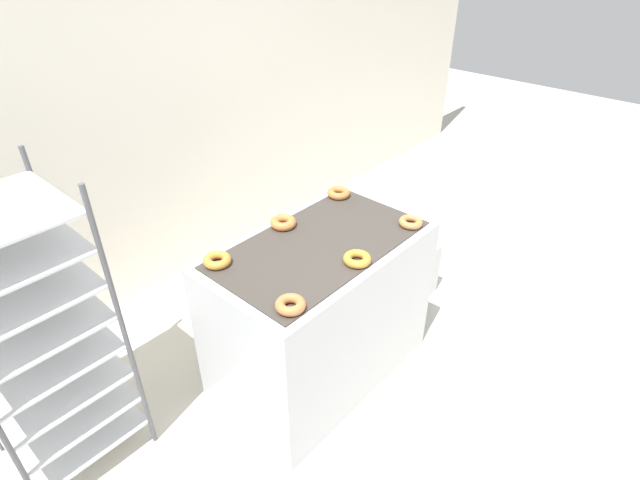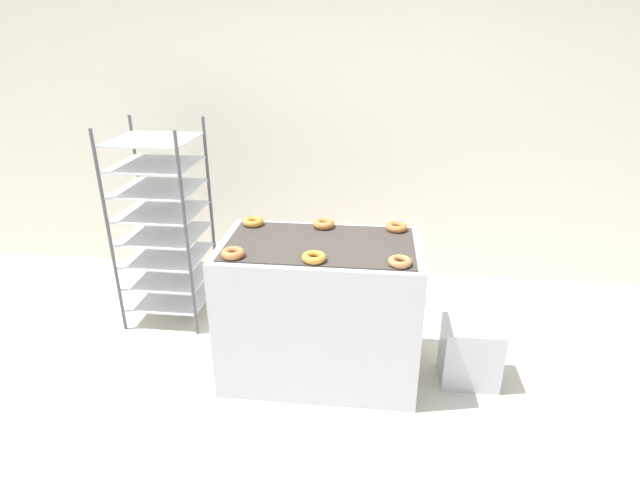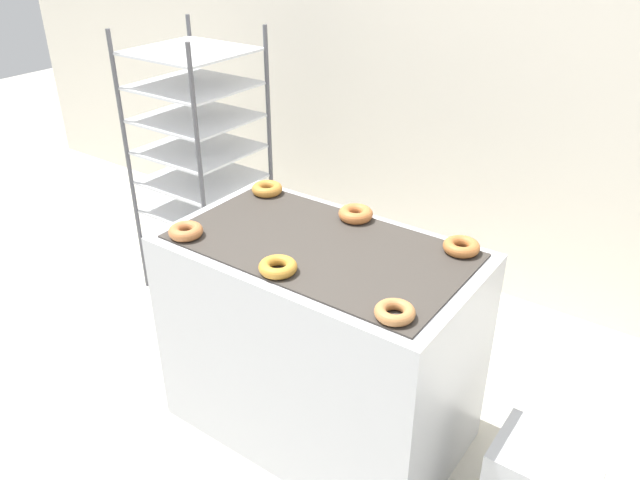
# 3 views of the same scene
# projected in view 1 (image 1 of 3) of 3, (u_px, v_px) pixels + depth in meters

# --- Properties ---
(ground_plane) EXTENTS (14.00, 14.00, 0.00)m
(ground_plane) POSITION_uv_depth(u_px,v_px,m) (402.00, 423.00, 2.74)
(ground_plane) COLOR beige
(wall_back) EXTENTS (8.00, 0.05, 2.80)m
(wall_back) POSITION_uv_depth(u_px,v_px,m) (142.00, 93.00, 3.17)
(wall_back) COLOR silver
(wall_back) RESTS_ON ground_plane
(fryer_machine) EXTENTS (1.22, 0.71, 0.92)m
(fryer_machine) POSITION_uv_depth(u_px,v_px,m) (320.00, 311.00, 2.83)
(fryer_machine) COLOR #B7BABF
(fryer_machine) RESTS_ON ground_plane
(baking_rack_cart) EXTENTS (0.59, 0.57, 1.52)m
(baking_rack_cart) POSITION_uv_depth(u_px,v_px,m) (34.00, 337.00, 2.21)
(baking_rack_cart) COLOR #4C4C51
(baking_rack_cart) RESTS_ON ground_plane
(glaze_bin) EXTENTS (0.36, 0.29, 0.41)m
(glaze_bin) POSITION_uv_depth(u_px,v_px,m) (409.00, 271.00, 3.57)
(glaze_bin) COLOR #B7BABF
(glaze_bin) RESTS_ON ground_plane
(donut_near_left) EXTENTS (0.13, 0.13, 0.04)m
(donut_near_left) POSITION_uv_depth(u_px,v_px,m) (290.00, 305.00, 2.14)
(donut_near_left) COLOR #AD6839
(donut_near_left) RESTS_ON fryer_machine
(donut_near_center) EXTENTS (0.14, 0.14, 0.04)m
(donut_near_center) POSITION_uv_depth(u_px,v_px,m) (357.00, 259.00, 2.42)
(donut_near_center) COLOR #BC812D
(donut_near_center) RESTS_ON fryer_machine
(donut_near_right) EXTENTS (0.13, 0.13, 0.04)m
(donut_near_right) POSITION_uv_depth(u_px,v_px,m) (411.00, 222.00, 2.72)
(donut_near_right) COLOR #AD713F
(donut_near_right) RESTS_ON fryer_machine
(donut_far_left) EXTENTS (0.14, 0.14, 0.04)m
(donut_far_left) POSITION_uv_depth(u_px,v_px,m) (217.00, 260.00, 2.41)
(donut_far_left) COLOR #B8782E
(donut_far_left) RESTS_ON fryer_machine
(donut_far_center) EXTENTS (0.14, 0.14, 0.05)m
(donut_far_center) POSITION_uv_depth(u_px,v_px,m) (283.00, 222.00, 2.71)
(donut_far_center) COLOR #BD6B35
(donut_far_center) RESTS_ON fryer_machine
(donut_far_right) EXTENTS (0.14, 0.14, 0.04)m
(donut_far_right) POSITION_uv_depth(u_px,v_px,m) (339.00, 193.00, 3.00)
(donut_far_right) COLOR #B46832
(donut_far_right) RESTS_ON fryer_machine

